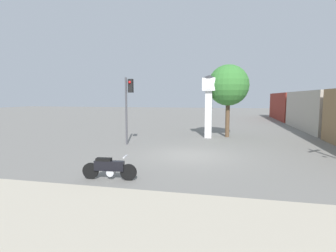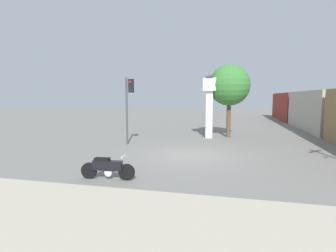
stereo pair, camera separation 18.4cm
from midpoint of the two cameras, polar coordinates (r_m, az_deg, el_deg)
ground_plane at (r=13.07m, az=5.21°, el=-6.41°), size 120.00×120.00×0.00m
sidewalk_strip at (r=5.37m, az=-8.75°, el=-25.40°), size 36.00×6.00×0.10m
motorcycle at (r=9.48m, az=-12.51°, el=-8.87°), size 1.94×0.42×0.86m
clock_tower at (r=18.67m, az=9.34°, el=6.35°), size 1.07×1.07×4.40m
freight_train at (r=26.49m, az=30.16°, el=2.91°), size 2.80×32.24×3.40m
traffic_light at (r=15.93m, az=-8.19°, el=5.93°), size 0.50×0.35×4.04m
street_tree at (r=19.29m, az=13.48°, el=8.58°), size 2.91×2.91×5.18m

